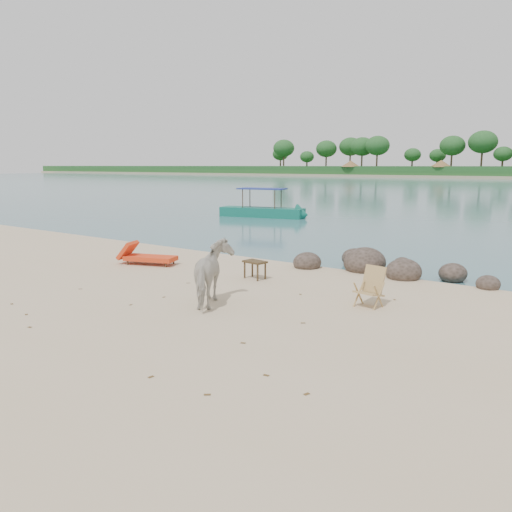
{
  "coord_description": "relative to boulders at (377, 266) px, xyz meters",
  "views": [
    {
      "loc": [
        7.61,
        -8.34,
        3.31
      ],
      "look_at": [
        0.25,
        2.0,
        1.0
      ],
      "focal_mm": 35.0,
      "sensor_mm": 36.0,
      "label": 1
    }
  ],
  "objects": [
    {
      "name": "deck_chair",
      "position": [
        1.38,
        -3.93,
        0.28
      ],
      "size": [
        0.7,
        0.75,
        0.94
      ],
      "primitive_type": null,
      "rotation": [
        0.0,
        0.0,
        -0.17
      ],
      "color": "tan",
      "rests_on": "ground"
    },
    {
      "name": "boulders",
      "position": [
        0.0,
        0.0,
        0.0
      ],
      "size": [
        6.17,
        2.71,
        0.98
      ],
      "rotation": [
        0.0,
        0.0,
        0.02
      ],
      "color": "#322921",
      "rests_on": "ground"
    },
    {
      "name": "lounge_chair",
      "position": [
        -6.61,
        -3.35,
        0.14
      ],
      "size": [
        2.27,
        1.4,
        0.64
      ],
      "primitive_type": null,
      "rotation": [
        0.0,
        0.0,
        0.33
      ],
      "color": "red",
      "rests_on": "ground"
    },
    {
      "name": "dead_leaves",
      "position": [
        -1.66,
        -6.81,
        -0.18
      ],
      "size": [
        8.72,
        7.4,
        0.0
      ],
      "color": "brown",
      "rests_on": "ground"
    },
    {
      "name": "side_table",
      "position": [
        -2.5,
        -3.08,
        0.08
      ],
      "size": [
        0.72,
        0.52,
        0.53
      ],
      "primitive_type": null,
      "rotation": [
        0.0,
        0.0,
        -0.16
      ],
      "color": "#312213",
      "rests_on": "ground"
    },
    {
      "name": "cow",
      "position": [
        -1.7,
        -5.87,
        0.57
      ],
      "size": [
        1.65,
        1.96,
        1.52
      ],
      "primitive_type": "imported",
      "rotation": [
        0.0,
        0.0,
        3.7
      ],
      "color": "beige",
      "rests_on": "ground"
    },
    {
      "name": "boat_near",
      "position": [
        -12.96,
        12.33,
        1.35
      ],
      "size": [
        6.45,
        2.78,
        3.06
      ],
      "primitive_type": null,
      "rotation": [
        0.0,
        0.0,
        0.22
      ],
      "color": "#106553",
      "rests_on": "water"
    }
  ]
}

